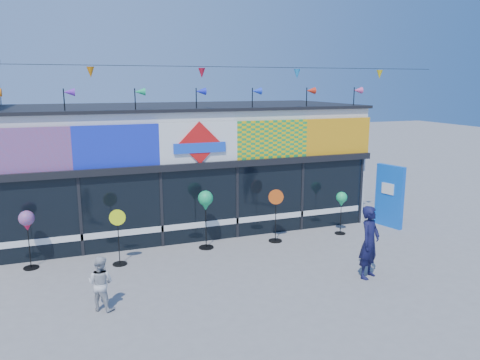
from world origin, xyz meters
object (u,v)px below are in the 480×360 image
spinner_0 (27,222)px  spinner_2 (206,202)px  blue_sign (389,196)px  spinner_1 (118,236)px  spinner_3 (276,214)px  adult_man (370,242)px  spinner_4 (341,200)px  child (101,283)px

spinner_0 → spinner_2: (4.83, -0.10, 0.13)m
blue_sign → spinner_0: 11.32m
spinner_1 → spinner_3: size_ratio=0.93×
spinner_1 → spinner_3: spinner_3 is taller
spinner_2 → spinner_1: bearing=-170.3°
spinner_3 → spinner_0: bearing=177.8°
spinner_1 → spinner_3: bearing=3.3°
spinner_0 → adult_man: bearing=-24.0°
spinner_0 → adult_man: adult_man is taller
spinner_4 → child: spinner_4 is taller
spinner_2 → adult_man: adult_man is taller
spinner_2 → adult_man: size_ratio=0.95×
blue_sign → adult_man: bearing=-148.7°
spinner_1 → spinner_3: (4.77, 0.27, 0.06)m
blue_sign → adult_man: size_ratio=1.15×
adult_man → child: size_ratio=1.54×
spinner_4 → adult_man: bearing=-110.8°
spinner_4 → adult_man: (-1.24, -3.27, -0.20)m
spinner_4 → child: size_ratio=1.16×
blue_sign → child: 10.13m
blue_sign → spinner_1: bearing=167.0°
blue_sign → spinner_2: blue_sign is taller
spinner_1 → spinner_2: size_ratio=0.88×
spinner_2 → spinner_3: bearing=-4.4°
spinner_2 → blue_sign: bearing=-0.7°
blue_sign → spinner_0: blue_sign is taller
spinner_4 → spinner_0: bearing=178.0°
spinner_2 → spinner_4: spinner_2 is taller
blue_sign → spinner_3: bearing=166.0°
spinner_0 → spinner_1: bearing=-13.6°
spinner_1 → spinner_2: spinner_2 is taller
spinner_4 → child: bearing=-160.6°
spinner_0 → spinner_1: 2.36m
spinner_0 → child: size_ratio=1.31×
spinner_0 → child: spinner_0 is taller
spinner_4 → adult_man: size_ratio=0.76×
spinner_2 → spinner_3: 2.26m
spinner_0 → adult_man: size_ratio=0.86×
spinner_1 → adult_man: bearing=-27.6°
spinner_0 → spinner_2: bearing=-1.2°
blue_sign → child: (-9.71, -2.87, -0.47)m
blue_sign → spinner_4: 2.00m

